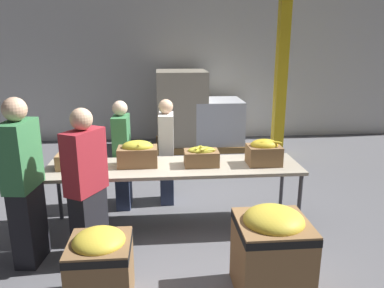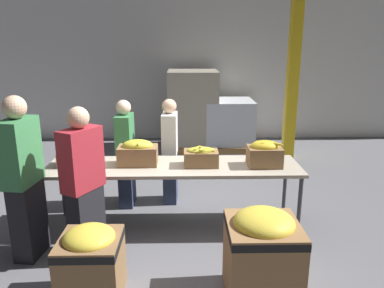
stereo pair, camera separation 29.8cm
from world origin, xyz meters
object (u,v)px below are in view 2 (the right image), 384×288
sorting_table (173,169)px  donation_bin_0 (91,262)px  banana_box_2 (201,156)px  volunteer_1 (24,180)px  banana_box_3 (265,153)px  pallet_stack_1 (193,110)px  volunteer_2 (170,152)px  volunteer_3 (84,185)px  donation_bin_1 (262,252)px  banana_box_1 (138,152)px  pallet_stack_0 (228,125)px  volunteer_0 (126,154)px  banana_box_0 (80,157)px  support_pillar (294,57)px

sorting_table → donation_bin_0: (-0.71, -1.39, -0.39)m
sorting_table → banana_box_2: banana_box_2 is taller
volunteer_1 → banana_box_2: bearing=-64.5°
banana_box_3 → pallet_stack_1: pallet_stack_1 is taller
banana_box_2 → volunteer_1: 2.00m
sorting_table → donation_bin_0: size_ratio=4.36×
sorting_table → volunteer_2: bearing=95.3°
volunteer_3 → pallet_stack_1: size_ratio=0.99×
sorting_table → donation_bin_1: size_ratio=3.61×
banana_box_2 → banana_box_3: banana_box_3 is taller
pallet_stack_1 → volunteer_1: bearing=-113.6°
sorting_table → volunteer_1: (-1.56, -0.65, 0.12)m
banana_box_1 → pallet_stack_0: bearing=66.8°
volunteer_1 → pallet_stack_0: (2.66, 4.27, -0.36)m
banana_box_1 → pallet_stack_1: pallet_stack_1 is taller
pallet_stack_1 → volunteer_2: bearing=-97.7°
volunteer_0 → volunteer_3: 1.36m
banana_box_0 → banana_box_2: (1.48, -0.03, 0.00)m
donation_bin_1 → donation_bin_0: bearing=180.0°
volunteer_3 → volunteer_2: bearing=-0.8°
banana_box_1 → banana_box_3: bearing=-3.0°
donation_bin_0 → volunteer_3: bearing=106.8°
banana_box_0 → volunteer_2: volunteer_2 is taller
donation_bin_0 → volunteer_2: bearing=73.7°
banana_box_2 → donation_bin_1: (0.50, -1.38, -0.48)m
support_pillar → pallet_stack_1: 2.37m
pallet_stack_1 → banana_box_1: bearing=-101.8°
banana_box_3 → volunteer_1: bearing=-167.2°
volunteer_0 → volunteer_3: (-0.24, -1.33, 0.07)m
volunteer_2 → pallet_stack_0: bearing=160.0°
volunteer_2 → donation_bin_0: (-0.64, -2.18, -0.38)m
volunteer_2 → volunteer_3: 1.69m
volunteer_0 → donation_bin_0: bearing=1.6°
volunteer_3 → donation_bin_1: size_ratio=1.94×
banana_box_0 → pallet_stack_0: bearing=58.1°
pallet_stack_0 → pallet_stack_1: bearing=178.9°
banana_box_3 → banana_box_1: bearing=177.0°
volunteer_2 → donation_bin_0: volunteer_2 is taller
banana_box_0 → banana_box_2: bearing=-1.2°
pallet_stack_1 → volunteer_3: bearing=-106.0°
banana_box_2 → banana_box_3: (0.77, -0.03, 0.04)m
volunteer_2 → pallet_stack_1: (0.39, 2.86, 0.08)m
volunteer_1 → donation_bin_1: volunteer_1 is taller
banana_box_1 → volunteer_3: 0.88m
banana_box_1 → support_pillar: support_pillar is taller
donation_bin_0 → pallet_stack_0: 5.34m
volunteer_0 → volunteer_1: size_ratio=0.86×
donation_bin_1 → volunteer_3: bearing=157.8°
banana_box_0 → support_pillar: (3.38, 2.88, 1.07)m
banana_box_2 → volunteer_3: bearing=-152.5°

